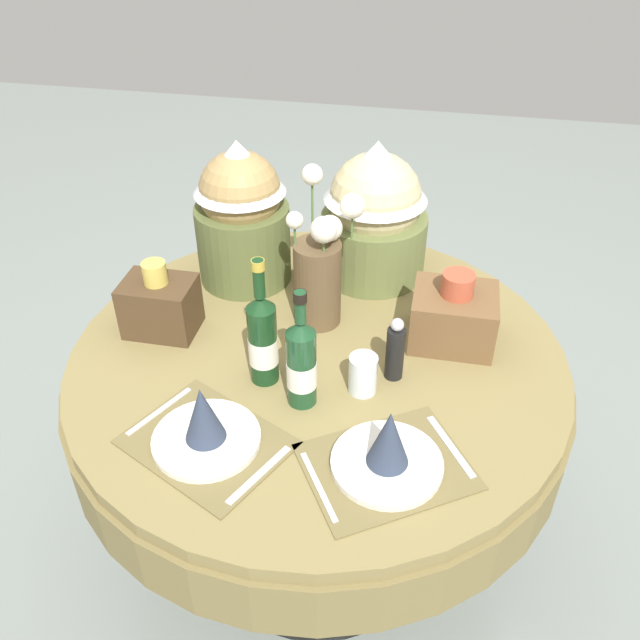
{
  "coord_description": "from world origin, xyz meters",
  "views": [
    {
      "loc": [
        0.27,
        -1.32,
        1.83
      ],
      "look_at": [
        0.0,
        0.03,
        0.81
      ],
      "focal_mm": 37.58,
      "sensor_mm": 36.0,
      "label": 1
    }
  ],
  "objects_px": {
    "wine_bottle_left": "(303,363)",
    "woven_basket_side_right": "(453,315)",
    "pepper_mill": "(395,351)",
    "dining_table": "(318,391)",
    "gift_tub_back_centre": "(375,208)",
    "woven_basket_side_left": "(160,305)",
    "gift_tub_back_left": "(241,209)",
    "place_setting_right": "(388,452)",
    "wine_bottle_centre": "(263,338)",
    "flower_vase": "(320,268)",
    "tumbler_near_right": "(363,374)",
    "place_setting_left": "(205,428)"
  },
  "relations": [
    {
      "from": "gift_tub_back_left",
      "to": "gift_tub_back_centre",
      "type": "height_order",
      "value": "gift_tub_back_left"
    },
    {
      "from": "gift_tub_back_left",
      "to": "wine_bottle_centre",
      "type": "bearing_deg",
      "value": -68.09
    },
    {
      "from": "dining_table",
      "to": "pepper_mill",
      "type": "relative_size",
      "value": 7.5
    },
    {
      "from": "place_setting_right",
      "to": "woven_basket_side_left",
      "type": "bearing_deg",
      "value": 150.51
    },
    {
      "from": "wine_bottle_left",
      "to": "woven_basket_side_right",
      "type": "relative_size",
      "value": 1.45
    },
    {
      "from": "pepper_mill",
      "to": "gift_tub_back_left",
      "type": "distance_m",
      "value": 0.63
    },
    {
      "from": "place_setting_right",
      "to": "flower_vase",
      "type": "relative_size",
      "value": 1.03
    },
    {
      "from": "gift_tub_back_left",
      "to": "gift_tub_back_centre",
      "type": "relative_size",
      "value": 1.03
    },
    {
      "from": "place_setting_right",
      "to": "gift_tub_back_left",
      "type": "height_order",
      "value": "gift_tub_back_left"
    },
    {
      "from": "dining_table",
      "to": "gift_tub_back_centre",
      "type": "bearing_deg",
      "value": 78.43
    },
    {
      "from": "flower_vase",
      "to": "tumbler_near_right",
      "type": "bearing_deg",
      "value": -59.29
    },
    {
      "from": "flower_vase",
      "to": "wine_bottle_centre",
      "type": "xyz_separation_m",
      "value": [
        -0.08,
        -0.27,
        -0.04
      ]
    },
    {
      "from": "wine_bottle_centre",
      "to": "gift_tub_back_left",
      "type": "distance_m",
      "value": 0.48
    },
    {
      "from": "woven_basket_side_left",
      "to": "woven_basket_side_right",
      "type": "relative_size",
      "value": 0.98
    },
    {
      "from": "place_setting_right",
      "to": "wine_bottle_left",
      "type": "distance_m",
      "value": 0.28
    },
    {
      "from": "flower_vase",
      "to": "pepper_mill",
      "type": "distance_m",
      "value": 0.31
    },
    {
      "from": "pepper_mill",
      "to": "woven_basket_side_right",
      "type": "height_order",
      "value": "woven_basket_side_right"
    },
    {
      "from": "gift_tub_back_left",
      "to": "wine_bottle_left",
      "type": "bearing_deg",
      "value": -59.96
    },
    {
      "from": "gift_tub_back_left",
      "to": "place_setting_right",
      "type": "bearing_deg",
      "value": -52.79
    },
    {
      "from": "place_setting_right",
      "to": "woven_basket_side_right",
      "type": "bearing_deg",
      "value": 76.41
    },
    {
      "from": "woven_basket_side_left",
      "to": "place_setting_left",
      "type": "bearing_deg",
      "value": -56.25
    },
    {
      "from": "wine_bottle_left",
      "to": "pepper_mill",
      "type": "relative_size",
      "value": 1.78
    },
    {
      "from": "place_setting_left",
      "to": "flower_vase",
      "type": "height_order",
      "value": "flower_vase"
    },
    {
      "from": "wine_bottle_centre",
      "to": "woven_basket_side_right",
      "type": "relative_size",
      "value": 1.59
    },
    {
      "from": "place_setting_right",
      "to": "flower_vase",
      "type": "bearing_deg",
      "value": 116.18
    },
    {
      "from": "flower_vase",
      "to": "gift_tub_back_centre",
      "type": "height_order",
      "value": "gift_tub_back_centre"
    },
    {
      "from": "tumbler_near_right",
      "to": "woven_basket_side_left",
      "type": "height_order",
      "value": "woven_basket_side_left"
    },
    {
      "from": "wine_bottle_left",
      "to": "pepper_mill",
      "type": "distance_m",
      "value": 0.24
    },
    {
      "from": "pepper_mill",
      "to": "gift_tub_back_centre",
      "type": "xyz_separation_m",
      "value": [
        -0.12,
        0.47,
        0.14
      ]
    },
    {
      "from": "dining_table",
      "to": "tumbler_near_right",
      "type": "bearing_deg",
      "value": -41.83
    },
    {
      "from": "wine_bottle_centre",
      "to": "woven_basket_side_left",
      "type": "xyz_separation_m",
      "value": [
        -0.32,
        0.14,
        -0.04
      ]
    },
    {
      "from": "woven_basket_side_left",
      "to": "gift_tub_back_left",
      "type": "bearing_deg",
      "value": 63.93
    },
    {
      "from": "flower_vase",
      "to": "wine_bottle_left",
      "type": "bearing_deg",
      "value": -85.3
    },
    {
      "from": "wine_bottle_centre",
      "to": "pepper_mill",
      "type": "xyz_separation_m",
      "value": [
        0.31,
        0.07,
        -0.04
      ]
    },
    {
      "from": "flower_vase",
      "to": "tumbler_near_right",
      "type": "height_order",
      "value": "flower_vase"
    },
    {
      "from": "wine_bottle_centre",
      "to": "wine_bottle_left",
      "type": "bearing_deg",
      "value": -28.46
    },
    {
      "from": "place_setting_right",
      "to": "woven_basket_side_left",
      "type": "distance_m",
      "value": 0.75
    },
    {
      "from": "wine_bottle_centre",
      "to": "tumbler_near_right",
      "type": "xyz_separation_m",
      "value": [
        0.24,
        0.0,
        -0.07
      ]
    },
    {
      "from": "tumbler_near_right",
      "to": "woven_basket_side_right",
      "type": "height_order",
      "value": "woven_basket_side_right"
    },
    {
      "from": "wine_bottle_left",
      "to": "tumbler_near_right",
      "type": "bearing_deg",
      "value": 26.19
    },
    {
      "from": "flower_vase",
      "to": "tumbler_near_right",
      "type": "relative_size",
      "value": 4.11
    },
    {
      "from": "dining_table",
      "to": "gift_tub_back_left",
      "type": "bearing_deg",
      "value": 132.14
    },
    {
      "from": "gift_tub_back_centre",
      "to": "woven_basket_side_left",
      "type": "height_order",
      "value": "gift_tub_back_centre"
    },
    {
      "from": "dining_table",
      "to": "gift_tub_back_centre",
      "type": "distance_m",
      "value": 0.55
    },
    {
      "from": "flower_vase",
      "to": "wine_bottle_left",
      "type": "distance_m",
      "value": 0.33
    },
    {
      "from": "dining_table",
      "to": "woven_basket_side_right",
      "type": "xyz_separation_m",
      "value": [
        0.33,
        0.12,
        0.22
      ]
    },
    {
      "from": "woven_basket_side_left",
      "to": "woven_basket_side_right",
      "type": "height_order",
      "value": "woven_basket_side_left"
    },
    {
      "from": "flower_vase",
      "to": "pepper_mill",
      "type": "bearing_deg",
      "value": -41.4
    },
    {
      "from": "dining_table",
      "to": "wine_bottle_centre",
      "type": "relative_size",
      "value": 3.85
    },
    {
      "from": "gift_tub_back_centre",
      "to": "woven_basket_side_left",
      "type": "distance_m",
      "value": 0.66
    }
  ]
}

